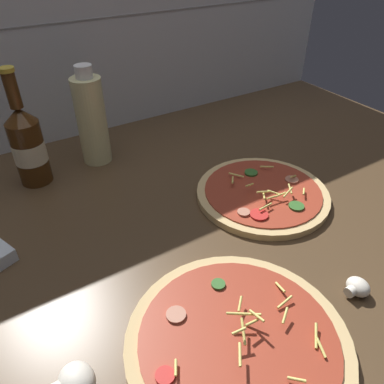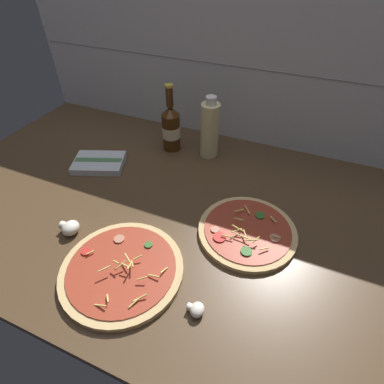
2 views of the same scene
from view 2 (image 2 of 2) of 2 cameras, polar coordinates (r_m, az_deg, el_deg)
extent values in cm
cube|color=#4C3823|center=(90.17, -2.87, -3.58)|extent=(160.00, 90.00, 2.50)
cube|color=silver|center=(112.18, 7.31, 22.89)|extent=(160.00, 1.00, 60.00)
cube|color=gray|center=(111.67, 7.22, 22.81)|extent=(156.80, 0.16, 0.30)
cylinder|color=tan|center=(76.13, -13.15, -14.24)|extent=(29.53, 29.53, 1.52)
cylinder|color=#9E3823|center=(75.40, -13.26, -13.85)|extent=(25.98, 25.98, 0.30)
cylinder|color=#336628|center=(77.93, -8.21, -9.94)|extent=(2.09, 2.09, 0.40)
cylinder|color=red|center=(80.29, -19.51, -10.66)|extent=(2.38, 2.38, 0.40)
cylinder|color=#B7755B|center=(80.62, -13.70, -8.69)|extent=(2.76, 2.76, 0.40)
cylinder|color=#EADB6B|center=(69.25, -11.03, -20.04)|extent=(1.27, 2.54, 0.68)
cylinder|color=#EADB6B|center=(73.69, -13.50, -13.43)|extent=(1.90, 3.06, 1.42)
cylinder|color=#EADB6B|center=(73.31, -14.23, -12.84)|extent=(1.95, 0.73, 0.64)
cylinder|color=#EADB6B|center=(72.63, -5.36, -14.62)|extent=(0.91, 2.49, 0.97)
cylinder|color=#EADB6B|center=(72.80, -12.47, -13.53)|extent=(2.07, 0.39, 0.60)
cylinder|color=#EADB6B|center=(70.65, -15.79, -18.90)|extent=(1.68, 1.85, 0.69)
cylinder|color=#EADB6B|center=(69.47, -9.88, -19.25)|extent=(2.56, 2.60, 1.11)
cylinder|color=#EADB6B|center=(74.83, -10.58, -12.04)|extent=(1.89, 1.80, 0.86)
cylinder|color=#EADB6B|center=(72.27, -11.95, -13.40)|extent=(0.66, 2.53, 0.66)
cylinder|color=#EADB6B|center=(73.34, -16.34, -13.85)|extent=(2.05, 2.60, 0.47)
cylinder|color=#EADB6B|center=(71.04, -9.53, -15.92)|extent=(2.14, 1.57, 0.93)
cylinder|color=#EADB6B|center=(79.15, -18.79, -10.83)|extent=(1.34, 1.93, 0.39)
cylinder|color=#EADB6B|center=(73.30, -11.54, -13.18)|extent=(1.94, 2.20, 1.19)
cylinder|color=#EADB6B|center=(73.85, -12.21, -12.14)|extent=(2.67, 1.92, 0.45)
cylinder|color=#EADB6B|center=(70.59, -17.09, -19.96)|extent=(3.09, 0.76, 1.30)
cylinder|color=#EADB6B|center=(71.83, -7.27, -15.58)|extent=(2.87, 0.58, 0.81)
cylinder|color=tan|center=(83.20, 10.46, -7.38)|extent=(26.57, 26.57, 1.39)
cylinder|color=#9E3823|center=(82.58, 10.53, -6.99)|extent=(23.38, 23.38, 0.30)
cylinder|color=#B7755B|center=(81.63, 15.48, -8.47)|extent=(2.77, 2.77, 0.40)
cylinder|color=#B7755B|center=(80.89, 4.43, -7.16)|extent=(2.38, 2.38, 0.40)
cylinder|color=red|center=(79.25, 5.27, -8.58)|extent=(3.40, 3.40, 0.40)
cylinder|color=#336628|center=(86.40, 12.81, -4.38)|extent=(2.80, 2.80, 0.40)
cylinder|color=#336628|center=(77.24, 10.31, -11.08)|extent=(2.92, 2.92, 0.40)
cylinder|color=#EADB6B|center=(79.12, 8.78, -8.02)|extent=(1.89, 0.55, 0.43)
cylinder|color=#EADB6B|center=(81.20, 15.83, -8.19)|extent=(2.30, 0.98, 1.11)
cylinder|color=#EADB6B|center=(78.07, 11.27, -8.98)|extent=(3.19, 1.24, 0.99)
cylinder|color=#EADB6B|center=(78.75, 10.30, -8.58)|extent=(2.52, 0.60, 0.56)
cylinder|color=#EADB6B|center=(85.39, 15.24, -5.05)|extent=(2.23, 2.39, 0.75)
cylinder|color=#EADB6B|center=(86.63, 10.51, -3.34)|extent=(2.35, 2.72, 0.63)
cylinder|color=#EADB6B|center=(78.77, 6.77, -8.35)|extent=(3.25, 0.68, 0.37)
cylinder|color=#EADB6B|center=(77.94, 13.65, -10.42)|extent=(2.18, 1.99, 0.63)
cylinder|color=#EADB6B|center=(85.70, 9.01, -3.47)|extent=(2.28, 2.69, 0.89)
cylinder|color=#EADB6B|center=(79.54, 10.05, -7.81)|extent=(1.65, 2.29, 0.55)
cylinder|color=#EADB6B|center=(82.16, 8.95, -5.13)|extent=(2.67, 1.18, 1.17)
cylinder|color=#EADB6B|center=(79.68, 8.68, -6.80)|extent=(3.25, 0.43, 1.36)
cylinder|color=#EADB6B|center=(78.25, 12.11, -8.85)|extent=(1.49, 2.33, 0.93)
cylinder|color=#EADB6B|center=(79.89, 8.53, -7.24)|extent=(2.23, 2.79, 0.85)
cylinder|color=#47280F|center=(111.54, -3.97, 11.33)|extent=(6.52, 6.52, 13.63)
cone|color=#47280F|center=(107.64, -4.18, 15.18)|extent=(6.52, 6.52, 3.08)
cylinder|color=#47280F|center=(105.57, -4.31, 17.60)|extent=(2.48, 2.48, 6.83)
cylinder|color=gold|center=(104.11, -4.42, 19.53)|extent=(2.85, 2.85, 0.80)
cylinder|color=beige|center=(111.40, -3.98, 11.45)|extent=(6.59, 6.59, 4.36)
cylinder|color=beige|center=(106.40, 3.40, 11.58)|extent=(6.53, 6.53, 19.45)
cylinder|color=white|center=(101.41, 3.65, 17.01)|extent=(3.59, 3.59, 2.65)
cylinder|color=white|center=(88.74, -23.09, -5.97)|extent=(2.27, 2.27, 2.27)
ellipsoid|color=silver|center=(87.54, -22.12, -6.39)|extent=(4.29, 5.05, 3.53)
cylinder|color=white|center=(68.79, -0.21, -21.12)|extent=(1.62, 1.62, 1.62)
ellipsoid|color=silver|center=(68.54, 0.99, -21.53)|extent=(3.07, 3.61, 2.53)
cube|color=silver|center=(109.62, -17.29, 5.33)|extent=(20.15, 17.39, 2.40)
cube|color=#4C7F4C|center=(108.91, -17.42, 5.87)|extent=(15.77, 7.85, 0.16)
camera|label=1|loc=(0.56, -51.91, 7.30)|focal=35.00mm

